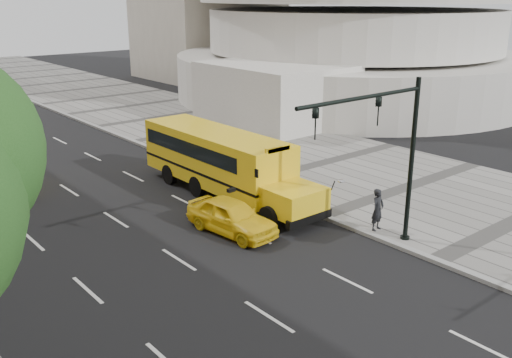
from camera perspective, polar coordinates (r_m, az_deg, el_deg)
ground at (r=25.58m, az=-11.86°, el=-3.47°), size 140.00×140.00×0.00m
sidewalk_museum at (r=32.52m, az=7.02°, el=1.59°), size 12.00×140.00×0.15m
curb_museum at (r=28.63m, az=-1.27°, el=-0.57°), size 0.30×140.00×0.15m
school_bus at (r=27.18m, az=-3.64°, el=2.11°), size 2.96×11.56×3.19m
taxi_near at (r=22.94m, az=-2.45°, el=-3.75°), size 2.16×4.31×1.41m
taxi_far at (r=30.51m, az=-23.03°, el=0.30°), size 2.39×4.24×1.32m
pedestrian at (r=23.27m, az=12.07°, el=-3.01°), size 0.67×0.49×1.73m
traffic_signal at (r=20.64m, az=13.20°, el=3.20°), size 6.18×0.36×6.40m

